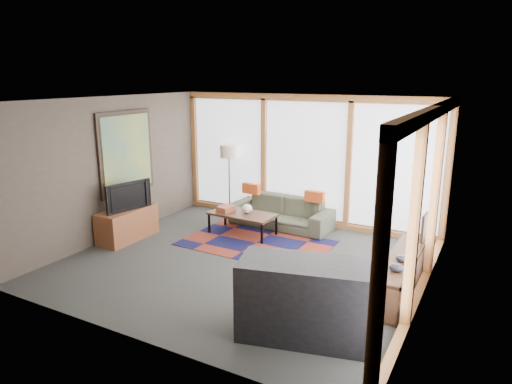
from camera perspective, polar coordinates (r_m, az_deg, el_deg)
The scene contains 17 objects.
ground at distance 7.49m, azimuth -1.48°, elevation -8.86°, with size 5.50×5.50×0.00m, color #2F2F2D.
room_envelope at distance 7.29m, azimuth 4.03°, elevation 3.17°, with size 5.52×5.02×2.62m.
rug at distance 8.31m, azimuth 0.04°, elevation -6.39°, with size 2.58×1.66×0.01m, color maroon.
sofa at distance 9.13m, azimuth 3.14°, elevation -2.55°, with size 2.04×0.80×0.60m, color #3A3C2E.
pillow_left at distance 9.34m, azimuth -0.61°, elevation 0.42°, with size 0.38×0.11×0.21m, color #C84A1A.
pillow_right at distance 8.80m, azimuth 7.33°, elevation -0.57°, with size 0.38×0.11×0.21m, color #C84A1A.
floor_lamp at distance 9.91m, azimuth -3.36°, elevation 1.56°, with size 0.38×0.38×1.52m, color #302318, non-canonical shape.
coffee_table at distance 8.72m, azimuth -1.70°, elevation -3.96°, with size 1.25×0.63×0.42m, color #362111, non-canonical shape.
book_stack at distance 8.77m, azimuth -3.79°, elevation -2.09°, with size 0.25×0.31×0.10m, color #96452F.
vase at distance 8.64m, azimuth -1.13°, elevation -2.09°, with size 0.20×0.20×0.17m, color silver.
bookshelf at distance 6.80m, azimuth 17.77°, elevation -9.66°, with size 0.38×2.09×0.52m, color #362111, non-canonical shape.
bowl_a at distance 6.18m, azimuth 17.15°, elevation -9.00°, with size 0.19×0.19×0.10m, color black.
bowl_b at distance 6.50m, azimuth 17.77°, elevation -7.91°, with size 0.17×0.17×0.08m, color black.
shelf_picture at distance 7.36m, azimuth 20.32°, elevation -4.14°, with size 0.04×0.32×0.42m, color black.
tv_console at distance 8.76m, azimuth -15.76°, elevation -3.86°, with size 0.49×1.17×0.58m, color brown.
television at distance 8.56m, azimuth -15.95°, elevation -0.43°, with size 0.91×0.12×0.53m, color black.
bar_counter at distance 5.39m, azimuth 5.89°, elevation -13.25°, with size 1.46×0.68×0.93m, color black.
Camera 1 is at (3.45, -5.95, 2.96)m, focal length 32.00 mm.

